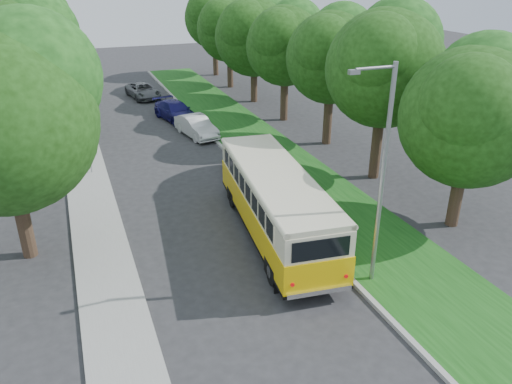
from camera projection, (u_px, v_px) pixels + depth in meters
name	position (u px, v px, depth m)	size (l,w,h in m)	color
ground	(239.00, 269.00, 19.17)	(120.00, 120.00, 0.00)	#29292B
curb	(274.00, 201.00, 24.57)	(0.20, 70.00, 0.15)	gray
grass_verge	(317.00, 194.00, 25.34)	(4.50, 70.00, 0.13)	#144612
sidewalk	(98.00, 231.00, 21.82)	(2.20, 70.00, 0.12)	gray
treeline	(193.00, 43.00, 33.01)	(24.27, 41.91, 9.46)	#332319
lamppost_near	(381.00, 172.00, 16.62)	(1.71, 0.16, 8.00)	gray
lamppost_far	(74.00, 86.00, 29.50)	(1.71, 0.16, 7.50)	gray
warning_sign	(88.00, 145.00, 27.15)	(0.56, 0.10, 2.50)	gray
vintage_bus	(276.00, 205.00, 20.88)	(2.62, 10.18, 3.02)	yellow
car_silver	(239.00, 166.00, 27.14)	(1.63, 4.04, 1.38)	#BDBDC2
car_white	(196.00, 126.00, 33.76)	(1.48, 4.25, 1.40)	silver
car_blue	(176.00, 111.00, 37.33)	(1.93, 4.75, 1.38)	navy
car_grey	(143.00, 91.00, 43.62)	(2.11, 4.57, 1.27)	#54575B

